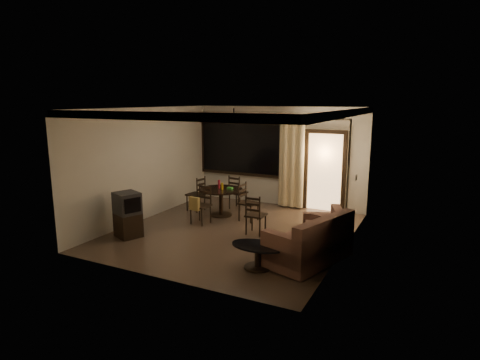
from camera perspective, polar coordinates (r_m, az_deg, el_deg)
The scene contains 12 objects.
ground at distance 9.32m, azimuth -0.84°, elevation -7.31°, with size 5.50×5.50×0.00m, color #7F6651.
room_shell at distance 10.28m, azimuth 6.66°, elevation 4.85°, with size 5.50×6.70×5.50m.
dining_table at distance 10.44m, azimuth -2.71°, elevation -2.08°, with size 1.13×1.13×0.93m.
dining_chair_west at distance 11.00m, azimuth -6.24°, elevation -2.91°, with size 0.47×0.47×0.95m.
dining_chair_east at distance 10.05m, azimuth 1.16°, elevation -4.22°, with size 0.47×0.47×0.95m.
dining_chair_south at distance 9.85m, azimuth -5.65°, elevation -4.48°, with size 0.47×0.52×0.95m.
dining_chair_north at distance 11.13m, azimuth -0.32°, elevation -2.67°, with size 0.47×0.47×0.95m.
tv_cabinet at distance 9.17m, azimuth -15.69°, elevation -4.76°, with size 0.66×0.63×1.00m.
sofa at distance 7.62m, azimuth 10.15°, elevation -8.97°, with size 1.39×1.89×0.90m.
armchair at distance 8.57m, azimuth 12.01°, elevation -7.00°, with size 1.00×1.00×0.77m.
coffee_table at distance 7.30m, azimuth 2.55°, elevation -10.31°, with size 1.00×0.60×0.44m.
side_chair at distance 9.08m, azimuth 2.24°, elevation -6.02°, with size 0.42×0.42×0.92m.
Camera 1 is at (4.07, -7.83, 2.99)m, focal length 30.00 mm.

